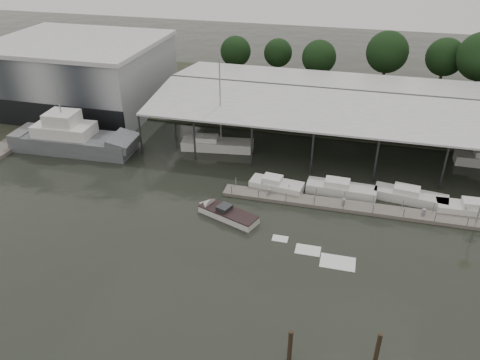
# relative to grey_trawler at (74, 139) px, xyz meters

# --- Properties ---
(ground) EXTENTS (200.00, 200.00, 0.00)m
(ground) POSITION_rel_grey_trawler_xyz_m (20.92, -15.21, -1.58)
(ground) COLOR black
(ground) RESTS_ON ground
(land_strip_far) EXTENTS (140.00, 30.00, 0.30)m
(land_strip_far) POSITION_rel_grey_trawler_xyz_m (20.92, 26.79, -1.48)
(land_strip_far) COLOR #333729
(land_strip_far) RESTS_ON ground
(land_strip_west) EXTENTS (20.00, 40.00, 0.30)m
(land_strip_west) POSITION_rel_grey_trawler_xyz_m (-19.08, 14.79, -1.48)
(land_strip_west) COLOR #333729
(land_strip_west) RESTS_ON ground
(storage_warehouse) EXTENTS (24.50, 20.50, 10.50)m
(storage_warehouse) POSITION_rel_grey_trawler_xyz_m (-7.08, 14.73, 3.71)
(storage_warehouse) COLOR #9FA4A9
(storage_warehouse) RESTS_ON ground
(covered_boat_shed) EXTENTS (58.24, 24.00, 6.96)m
(covered_boat_shed) POSITION_rel_grey_trawler_xyz_m (37.92, 12.79, 4.55)
(covered_boat_shed) COLOR silver
(covered_boat_shed) RESTS_ON ground
(trawler_dock) EXTENTS (3.00, 18.00, 0.50)m
(trawler_dock) POSITION_rel_grey_trawler_xyz_m (-9.08, -1.21, -1.33)
(trawler_dock) COLOR slate
(trawler_dock) RESTS_ON ground
(floating_dock) EXTENTS (28.00, 2.00, 1.40)m
(floating_dock) POSITION_rel_grey_trawler_xyz_m (35.91, -5.21, -1.38)
(floating_dock) COLOR slate
(floating_dock) RESTS_ON ground
(grey_trawler) EXTENTS (16.69, 5.45, 8.84)m
(grey_trawler) POSITION_rel_grey_trawler_xyz_m (0.00, 0.00, 0.00)
(grey_trawler) COLOR slate
(grey_trawler) RESTS_ON ground
(white_sailboat) EXTENTS (9.57, 3.76, 12.35)m
(white_sailboat) POSITION_rel_grey_trawler_xyz_m (17.85, 4.90, -0.93)
(white_sailboat) COLOR silver
(white_sailboat) RESTS_ON ground
(speedboat_underway) EXTENTS (17.30, 7.97, 2.00)m
(speedboat_underway) POSITION_rel_grey_trawler_xyz_m (23.12, -9.88, -1.19)
(speedboat_underway) COLOR silver
(speedboat_underway) RESTS_ON ground
(moored_cruiser_0) EXTENTS (6.13, 2.93, 1.70)m
(moored_cruiser_0) POSITION_rel_grey_trawler_xyz_m (27.36, -3.46, -0.97)
(moored_cruiser_0) COLOR silver
(moored_cruiser_0) RESTS_ON ground
(moored_cruiser_1) EXTENTS (7.66, 2.54, 1.70)m
(moored_cruiser_1) POSITION_rel_grey_trawler_xyz_m (34.42, -2.43, -0.97)
(moored_cruiser_1) COLOR silver
(moored_cruiser_1) RESTS_ON ground
(moored_cruiser_2) EXTENTS (7.82, 3.31, 1.70)m
(moored_cruiser_2) POSITION_rel_grey_trawler_xyz_m (41.75, -2.13, -0.97)
(moored_cruiser_2) COLOR silver
(moored_cruiser_2) RESTS_ON ground
(horizon_tree_line) EXTENTS (69.66, 10.53, 11.39)m
(horizon_tree_line) POSITION_rel_grey_trawler_xyz_m (45.93, 33.04, 4.71)
(horizon_tree_line) COLOR black
(horizon_tree_line) RESTS_ON ground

